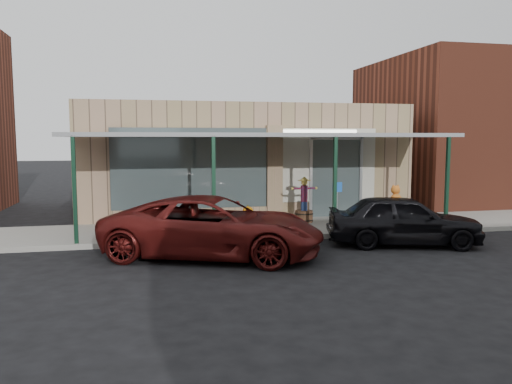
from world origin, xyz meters
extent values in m
plane|color=black|center=(0.00, 0.00, 0.00)|extent=(120.00, 120.00, 0.00)
cube|color=gray|center=(0.00, 3.60, 0.07)|extent=(40.00, 3.20, 0.15)
cube|color=#9C7960|center=(0.00, 8.20, 2.10)|extent=(12.00, 6.00, 4.20)
cube|color=#435052|center=(-2.20, 5.05, 1.90)|extent=(5.20, 0.06, 2.80)
cube|color=#435052|center=(3.00, 5.18, 1.50)|extent=(1.80, 0.06, 2.80)
cube|color=#9C7960|center=(0.70, 5.10, 1.70)|extent=(0.55, 0.30, 3.40)
cube|color=#9C7960|center=(-2.20, 5.10, 0.35)|extent=(5.20, 0.30, 0.50)
cube|color=#B6B3A1|center=(0.00, 5.17, 2.00)|extent=(9.00, 0.02, 2.60)
cube|color=white|center=(0.00, 5.14, 3.20)|extent=(7.50, 0.03, 0.10)
cube|color=gray|center=(0.00, 3.60, 3.05)|extent=(12.00, 3.00, 0.12)
cube|color=black|center=(-5.50, 2.15, 1.55)|extent=(0.10, 0.10, 2.95)
cube|color=black|center=(-1.80, 2.15, 1.55)|extent=(0.10, 0.10, 2.95)
cube|color=black|center=(1.80, 2.15, 1.55)|extent=(0.10, 0.10, 2.95)
cube|color=black|center=(5.50, 2.15, 1.55)|extent=(0.10, 0.10, 2.95)
cube|color=brown|center=(13.00, 9.20, 3.25)|extent=(12.00, 8.00, 6.50)
cylinder|color=#4D2E1F|center=(1.50, 4.16, 0.35)|extent=(0.60, 0.60, 0.39)
cylinder|color=navy|center=(1.50, 4.16, 0.69)|extent=(0.22, 0.22, 0.30)
cylinder|color=maroon|center=(1.50, 4.16, 1.11)|extent=(0.24, 0.24, 0.54)
sphere|color=tan|center=(1.50, 4.16, 1.48)|extent=(0.22, 0.22, 0.22)
cone|color=tan|center=(1.50, 4.16, 1.61)|extent=(0.35, 0.35, 0.14)
cylinder|color=#4D2E1F|center=(-0.58, 3.38, 0.36)|extent=(0.78, 0.78, 0.42)
ellipsoid|color=orange|center=(-0.58, 3.38, 0.70)|extent=(0.33, 0.33, 0.27)
cylinder|color=#4C471E|center=(-0.58, 3.38, 0.86)|extent=(0.04, 0.04, 0.06)
cylinder|color=gray|center=(2.10, 2.72, 0.73)|extent=(0.04, 0.04, 1.15)
cube|color=blue|center=(2.10, 2.72, 1.45)|extent=(0.30, 0.04, 0.30)
imported|color=black|center=(3.28, 0.75, 0.71)|extent=(4.44, 2.69, 1.41)
ellipsoid|color=orange|center=(3.50, 1.62, 1.11)|extent=(0.36, 0.30, 0.47)
sphere|color=orange|center=(3.50, 1.67, 1.44)|extent=(0.26, 0.26, 0.26)
cylinder|color=#17692E|center=(3.50, 1.62, 1.30)|extent=(0.18, 0.18, 0.02)
imported|color=#561311|center=(-2.02, 0.51, 0.76)|extent=(5.98, 4.31, 1.51)
camera|label=1|loc=(-3.58, -11.68, 2.93)|focal=35.00mm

